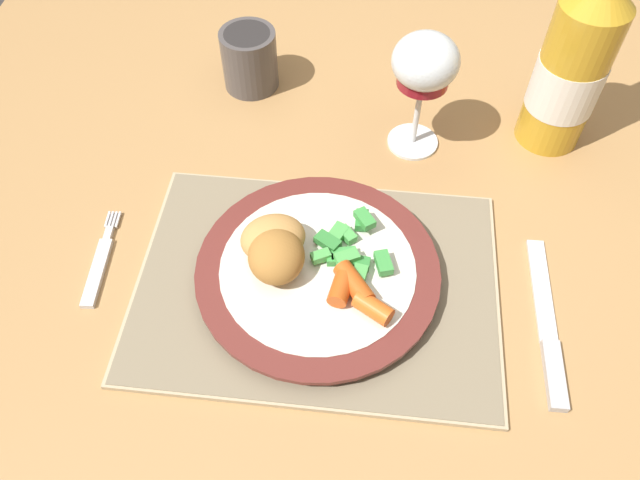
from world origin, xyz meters
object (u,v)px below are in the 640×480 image
object	(u,v)px
wine_glass	(425,67)
fork	(100,264)
drinking_cup	(249,58)
dining_table	(379,175)
bottle	(574,64)
dinner_plate	(318,272)
table_knife	(548,334)

from	to	relation	value
wine_glass	fork	bearing A→B (deg)	-145.84
drinking_cup	dining_table	bearing A→B (deg)	-21.09
wine_glass	bottle	distance (m)	0.17
dining_table	dinner_plate	size ratio (longest dim) A/B	4.76
wine_glass	drinking_cup	xyz separation A→B (m)	(-0.22, 0.09, -0.07)
dining_table	dinner_plate	bearing A→B (deg)	-103.89
wine_glass	bottle	size ratio (longest dim) A/B	0.54
dining_table	drinking_cup	world-z (taller)	drinking_cup
fork	table_knife	world-z (taller)	table_knife
dinner_plate	drinking_cup	world-z (taller)	drinking_cup
fork	drinking_cup	distance (m)	0.33
table_knife	drinking_cup	size ratio (longest dim) A/B	2.45
dinner_plate	wine_glass	world-z (taller)	wine_glass
dining_table	dinner_plate	world-z (taller)	dinner_plate
fork	wine_glass	distance (m)	0.41
dinner_plate	fork	world-z (taller)	dinner_plate
table_knife	drinking_cup	bearing A→B (deg)	135.91
fork	wine_glass	size ratio (longest dim) A/B	0.82
table_knife	drinking_cup	xyz separation A→B (m)	(-0.36, 0.35, 0.04)
fork	dinner_plate	bearing A→B (deg)	1.49
dining_table	dinner_plate	distance (m)	0.26
dining_table	table_knife	distance (m)	0.34
fork	bottle	size ratio (longest dim) A/B	0.44
fork	dining_table	bearing A→B (deg)	39.71
dining_table	wine_glass	size ratio (longest dim) A/B	7.76
bottle	drinking_cup	xyz separation A→B (m)	(-0.39, 0.06, -0.07)
dining_table	drinking_cup	size ratio (longest dim) A/B	15.08
dining_table	fork	world-z (taller)	fork
bottle	drinking_cup	world-z (taller)	bottle
table_knife	dining_table	bearing A→B (deg)	122.38
dining_table	fork	distance (m)	0.39
fork	drinking_cup	xyz separation A→B (m)	(0.11, 0.31, 0.04)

